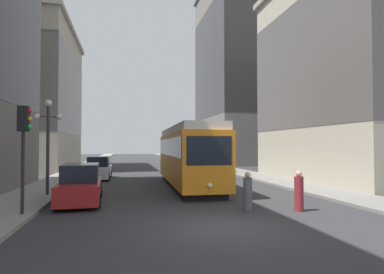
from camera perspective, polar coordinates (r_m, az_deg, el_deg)
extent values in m
plane|color=#303033|center=(11.01, 5.84, -15.59)|extent=(200.00, 200.00, 0.00)
cube|color=gray|center=(50.46, -17.32, -4.47)|extent=(2.89, 120.00, 0.15)
cube|color=gray|center=(51.48, 0.68, -4.49)|extent=(2.89, 120.00, 0.15)
cube|color=black|center=(21.54, -0.75, -8.23)|extent=(2.53, 11.39, 0.35)
cube|color=orange|center=(21.41, -0.75, -3.64)|extent=(2.94, 12.38, 3.10)
cube|color=black|center=(21.40, -0.75, -1.78)|extent=(2.96, 11.89, 1.08)
cube|color=silver|center=(21.42, -0.75, 1.09)|extent=(2.73, 12.13, 0.44)
cube|color=black|center=(15.38, 3.06, -2.42)|extent=(2.21, 0.14, 1.40)
sphere|color=#F2EACC|center=(15.42, 3.13, -8.53)|extent=(0.24, 0.24, 0.24)
cube|color=black|center=(35.70, 0.63, -5.60)|extent=(2.24, 10.18, 0.35)
cube|color=#B7B7BA|center=(35.62, 0.63, -2.83)|extent=(2.63, 11.07, 3.10)
cube|color=black|center=(35.61, 0.63, -1.96)|extent=(2.66, 10.62, 1.30)
cube|color=black|center=(30.25, 2.83, -2.46)|extent=(2.30, 0.09, 1.71)
cylinder|color=black|center=(25.82, -18.34, -6.73)|extent=(0.19, 0.64, 0.64)
cylinder|color=black|center=(28.59, -17.60, -6.23)|extent=(0.19, 0.64, 0.64)
cylinder|color=black|center=(25.66, -14.52, -6.79)|extent=(0.19, 0.64, 0.64)
cylinder|color=black|center=(28.44, -14.16, -6.28)|extent=(0.19, 0.64, 0.64)
cube|color=silver|center=(27.09, -16.14, -5.91)|extent=(1.89, 4.55, 0.84)
cube|color=black|center=(27.16, -16.10, -4.16)|extent=(1.63, 2.51, 0.80)
cylinder|color=black|center=(14.81, -22.89, -10.58)|extent=(0.21, 0.65, 0.64)
cylinder|color=black|center=(17.62, -21.52, -9.13)|extent=(0.21, 0.65, 0.64)
cylinder|color=black|center=(14.66, -16.15, -10.73)|extent=(0.21, 0.65, 0.64)
cylinder|color=black|center=(17.50, -15.89, -9.23)|extent=(0.21, 0.65, 0.64)
cube|color=maroon|center=(16.09, -19.08, -8.88)|extent=(2.01, 4.71, 0.84)
cube|color=black|center=(16.12, -19.02, -5.93)|extent=(1.70, 2.62, 0.80)
cylinder|color=maroon|center=(14.12, 18.34, -9.49)|extent=(0.37, 0.37, 1.41)
sphere|color=tan|center=(14.03, 18.31, -6.18)|extent=(0.25, 0.25, 0.25)
cylinder|color=#4C4C56|center=(13.55, 9.81, -9.96)|extent=(0.36, 0.36, 1.37)
sphere|color=tan|center=(13.46, 9.80, -6.59)|extent=(0.25, 0.25, 0.25)
cylinder|color=#232328|center=(13.55, -27.67, -3.58)|extent=(0.12, 0.12, 4.00)
cube|color=black|center=(13.58, -27.59, 2.87)|extent=(0.36, 0.36, 0.95)
sphere|color=red|center=(13.56, -26.75, 4.16)|extent=(0.18, 0.18, 0.18)
sphere|color=gold|center=(13.53, -26.77, 2.88)|extent=(0.18, 0.18, 0.18)
sphere|color=green|center=(13.51, -26.79, 1.59)|extent=(0.18, 0.18, 0.18)
cylinder|color=#333338|center=(18.37, -24.09, -2.14)|extent=(0.16, 0.16, 4.59)
sphere|color=white|center=(18.51, -24.00, 5.48)|extent=(0.36, 0.36, 0.36)
sphere|color=white|center=(18.56, -25.69, 3.27)|extent=(0.31, 0.31, 0.31)
sphere|color=white|center=(18.33, -22.34, 3.29)|extent=(0.31, 0.31, 0.31)
cube|color=#333338|center=(18.44, -24.03, 3.29)|extent=(1.10, 0.06, 0.06)
cube|color=#B2A893|center=(43.21, -28.21, 5.80)|extent=(11.85, 17.25, 16.17)
cube|color=#595451|center=(43.32, -28.19, 6.86)|extent=(11.89, 17.29, 9.70)
cube|color=gray|center=(45.02, -28.06, 16.38)|extent=(12.45, 17.85, 0.50)
cube|color=#B2A893|center=(28.76, 27.53, 9.23)|extent=(10.70, 14.75, 15.96)
cube|color=#595451|center=(28.92, 27.51, 10.78)|extent=(10.74, 14.79, 9.57)
cube|color=slate|center=(53.12, 9.35, 10.89)|extent=(12.40, 17.25, 28.27)
cube|color=#383538|center=(53.44, 9.34, 12.36)|extent=(12.44, 17.29, 16.96)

